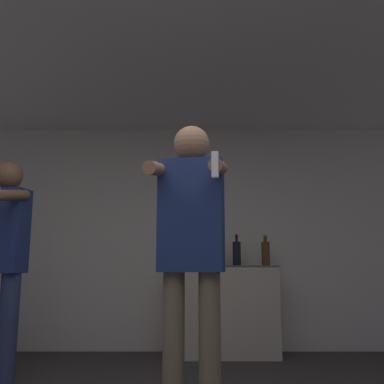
# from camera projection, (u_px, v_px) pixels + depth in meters

# --- Properties ---
(wall_back) EXTENTS (7.00, 0.06, 2.55)m
(wall_back) POSITION_uv_depth(u_px,v_px,m) (176.00, 236.00, 4.97)
(wall_back) COLOR beige
(wall_back) RESTS_ON ground_plane
(ceiling_slab) EXTENTS (7.00, 3.82, 0.05)m
(ceiling_slab) POSITION_uv_depth(u_px,v_px,m) (170.00, 65.00, 3.55)
(ceiling_slab) COLOR silver
(ceiling_slab) RESTS_ON wall_back
(counter) EXTENTS (1.19, 0.53, 0.94)m
(counter) POSITION_uv_depth(u_px,v_px,m) (222.00, 310.00, 4.56)
(counter) COLOR #BCB29E
(counter) RESTS_ON ground_plane
(bottle_red_label) EXTENTS (0.09, 0.09, 0.34)m
(bottle_red_label) POSITION_uv_depth(u_px,v_px,m) (266.00, 252.00, 4.63)
(bottle_red_label) COLOR #563314
(bottle_red_label) RESTS_ON counter
(bottle_clear_vodka) EXTENTS (0.07, 0.07, 0.32)m
(bottle_clear_vodka) POSITION_uv_depth(u_px,v_px,m) (221.00, 254.00, 4.63)
(bottle_clear_vodka) COLOR #563314
(bottle_clear_vodka) RESTS_ON counter
(bottle_short_whiskey) EXTENTS (0.08, 0.08, 0.35)m
(bottle_short_whiskey) POSITION_uv_depth(u_px,v_px,m) (178.00, 253.00, 4.63)
(bottle_short_whiskey) COLOR silver
(bottle_short_whiskey) RESTS_ON counter
(bottle_dark_rum) EXTENTS (0.08, 0.08, 0.33)m
(bottle_dark_rum) POSITION_uv_depth(u_px,v_px,m) (191.00, 254.00, 4.63)
(bottle_dark_rum) COLOR silver
(bottle_dark_rum) RESTS_ON counter
(bottle_amber_bourbon) EXTENTS (0.09, 0.09, 0.36)m
(bottle_amber_bourbon) POSITION_uv_depth(u_px,v_px,m) (237.00, 253.00, 4.63)
(bottle_amber_bourbon) COLOR black
(bottle_amber_bourbon) RESTS_ON counter
(person_woman_foreground) EXTENTS (0.49, 0.50, 1.78)m
(person_woman_foreground) POSITION_uv_depth(u_px,v_px,m) (192.00, 244.00, 2.52)
(person_woman_foreground) COLOR #75664C
(person_woman_foreground) RESTS_ON ground_plane
(person_man_side) EXTENTS (0.47, 0.55, 1.76)m
(person_man_side) POSITION_uv_depth(u_px,v_px,m) (1.00, 258.00, 3.30)
(person_man_side) COLOR navy
(person_man_side) RESTS_ON ground_plane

